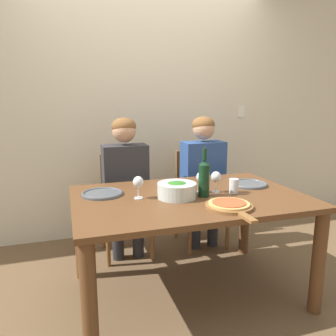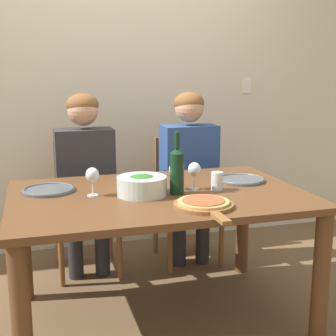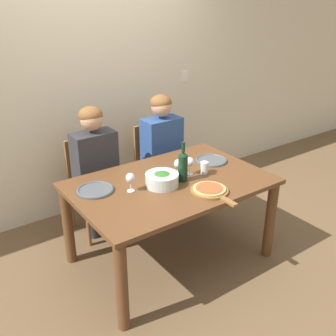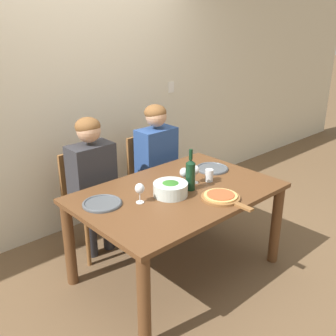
% 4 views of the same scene
% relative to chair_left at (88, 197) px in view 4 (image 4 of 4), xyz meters
% --- Properties ---
extents(ground_plane, '(40.00, 40.00, 0.00)m').
position_rel_chair_left_xyz_m(ground_plane, '(0.31, -0.83, -0.49)').
color(ground_plane, brown).
extents(back_wall, '(10.00, 0.06, 2.70)m').
position_rel_chair_left_xyz_m(back_wall, '(0.31, 0.45, 0.86)').
color(back_wall, beige).
rests_on(back_wall, ground).
extents(dining_table, '(1.56, 1.03, 0.74)m').
position_rel_chair_left_xyz_m(dining_table, '(0.31, -0.83, 0.13)').
color(dining_table, brown).
rests_on(dining_table, ground).
extents(chair_left, '(0.42, 0.42, 0.89)m').
position_rel_chair_left_xyz_m(chair_left, '(0.00, 0.00, 0.00)').
color(chair_left, brown).
rests_on(chair_left, ground).
extents(chair_right, '(0.42, 0.42, 0.89)m').
position_rel_chair_left_xyz_m(chair_right, '(0.73, 0.00, 0.00)').
color(chair_right, brown).
rests_on(chair_right, ground).
extents(person_woman, '(0.47, 0.51, 1.23)m').
position_rel_chair_left_xyz_m(person_woman, '(0.00, -0.11, 0.25)').
color(person_woman, '#28282D').
rests_on(person_woman, ground).
extents(person_man, '(0.47, 0.51, 1.23)m').
position_rel_chair_left_xyz_m(person_man, '(0.73, -0.11, 0.25)').
color(person_man, '#28282D').
rests_on(person_man, ground).
extents(wine_bottle, '(0.07, 0.07, 0.33)m').
position_rel_chair_left_xyz_m(wine_bottle, '(0.39, -0.88, 0.38)').
color(wine_bottle, black).
rests_on(wine_bottle, dining_table).
extents(broccoli_bowl, '(0.26, 0.26, 0.11)m').
position_rel_chair_left_xyz_m(broccoli_bowl, '(0.21, -0.85, 0.30)').
color(broccoli_bowl, silver).
rests_on(broccoli_bowl, dining_table).
extents(dinner_plate_left, '(0.28, 0.28, 0.02)m').
position_rel_chair_left_xyz_m(dinner_plate_left, '(-0.26, -0.63, 0.25)').
color(dinner_plate_left, '#4C5156').
rests_on(dinner_plate_left, dining_table).
extents(dinner_plate_right, '(0.28, 0.28, 0.02)m').
position_rel_chair_left_xyz_m(dinner_plate_right, '(0.84, -0.71, 0.25)').
color(dinner_plate_right, '#4C5156').
rests_on(dinner_plate_right, dining_table).
extents(pizza_on_board, '(0.29, 0.43, 0.04)m').
position_rel_chair_left_xyz_m(pizza_on_board, '(0.44, -1.15, 0.26)').
color(pizza_on_board, brown).
rests_on(pizza_on_board, dining_table).
extents(wine_glass_left, '(0.07, 0.07, 0.15)m').
position_rel_chair_left_xyz_m(wine_glass_left, '(-0.04, -0.79, 0.35)').
color(wine_glass_left, silver).
rests_on(wine_glass_left, dining_table).
extents(wine_glass_right, '(0.07, 0.07, 0.15)m').
position_rel_chair_left_xyz_m(wine_glass_right, '(0.51, -0.81, 0.35)').
color(wine_glass_right, silver).
rests_on(wine_glass_right, dining_table).
extents(wine_glass_centre, '(0.07, 0.07, 0.15)m').
position_rel_chair_left_xyz_m(wine_glass_centre, '(0.41, -0.79, 0.35)').
color(wine_glass_centre, silver).
rests_on(wine_glass_centre, dining_table).
extents(water_tumbler, '(0.07, 0.07, 0.10)m').
position_rel_chair_left_xyz_m(water_tumbler, '(0.63, -0.86, 0.30)').
color(water_tumbler, silver).
rests_on(water_tumbler, dining_table).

